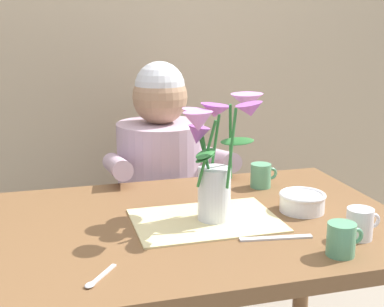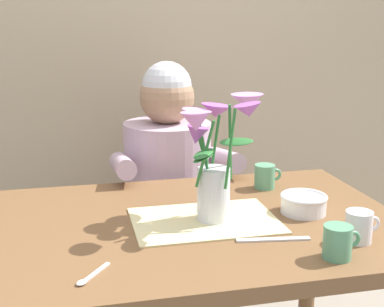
{
  "view_description": "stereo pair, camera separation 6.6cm",
  "coord_description": "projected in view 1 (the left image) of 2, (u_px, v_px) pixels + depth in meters",
  "views": [
    {
      "loc": [
        -0.36,
        -1.32,
        1.28
      ],
      "look_at": [
        0.02,
        0.05,
        0.92
      ],
      "focal_mm": 49.04,
      "sensor_mm": 36.0,
      "label": 1
    },
    {
      "loc": [
        -0.3,
        -1.34,
        1.28
      ],
      "look_at": [
        0.02,
        0.05,
        0.92
      ],
      "focal_mm": 49.04,
      "sensor_mm": 36.0,
      "label": 2
    }
  ],
  "objects": [
    {
      "name": "striped_placemat",
      "position": [
        206.0,
        220.0,
        1.46
      ],
      "size": [
        0.4,
        0.28,
        0.0
      ],
      "primitive_type": "cube",
      "color": "beige",
      "rests_on": "dining_table"
    },
    {
      "name": "seated_person",
      "position": [
        162.0,
        206.0,
        2.09
      ],
      "size": [
        0.45,
        0.47,
        1.14
      ],
      "rotation": [
        0.0,
        0.0,
        -0.02
      ],
      "color": "#4C4C56",
      "rests_on": "ground_plane"
    },
    {
      "name": "spoon_1",
      "position": [
        215.0,
        180.0,
        1.82
      ],
      "size": [
        0.09,
        0.09,
        0.01
      ],
      "color": "silver",
      "rests_on": "dining_table"
    },
    {
      "name": "spoon_0",
      "position": [
        96.0,
        280.0,
        1.12
      ],
      "size": [
        0.08,
        0.1,
        0.01
      ],
      "color": "silver",
      "rests_on": "dining_table"
    },
    {
      "name": "dining_table",
      "position": [
        190.0,
        253.0,
        1.48
      ],
      "size": [
        1.2,
        0.8,
        0.74
      ],
      "color": "brown",
      "rests_on": "ground_plane"
    },
    {
      "name": "coffee_cup",
      "position": [
        342.0,
        239.0,
        1.24
      ],
      "size": [
        0.09,
        0.07,
        0.08
      ],
      "color": "#569970",
      "rests_on": "dining_table"
    },
    {
      "name": "ceramic_bowl",
      "position": [
        302.0,
        201.0,
        1.53
      ],
      "size": [
        0.14,
        0.14,
        0.06
      ],
      "color": "white",
      "rests_on": "dining_table"
    },
    {
      "name": "dinner_knife",
      "position": [
        276.0,
        238.0,
        1.34
      ],
      "size": [
        0.19,
        0.04,
        0.0
      ],
      "primitive_type": "cube",
      "rotation": [
        0.0,
        0.0,
        -0.14
      ],
      "color": "silver",
      "rests_on": "dining_table"
    },
    {
      "name": "flower_vase",
      "position": [
        216.0,
        151.0,
        1.42
      ],
      "size": [
        0.27,
        0.26,
        0.35
      ],
      "color": "silver",
      "rests_on": "dining_table"
    },
    {
      "name": "wood_panel_backdrop",
      "position": [
        127.0,
        28.0,
        2.31
      ],
      "size": [
        4.0,
        0.1,
        2.5
      ],
      "primitive_type": "cube",
      "color": "tan",
      "rests_on": "ground_plane"
    },
    {
      "name": "tea_cup",
      "position": [
        360.0,
        224.0,
        1.33
      ],
      "size": [
        0.09,
        0.07,
        0.08
      ],
      "color": "silver",
      "rests_on": "dining_table"
    },
    {
      "name": "ceramic_mug",
      "position": [
        261.0,
        175.0,
        1.75
      ],
      "size": [
        0.09,
        0.07,
        0.08
      ],
      "color": "#569970",
      "rests_on": "dining_table"
    }
  ]
}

